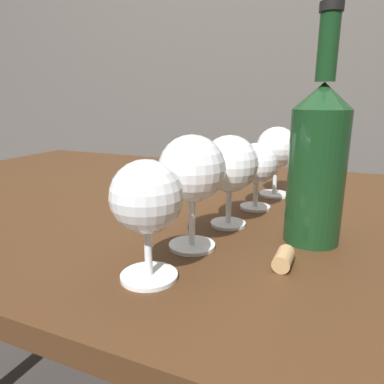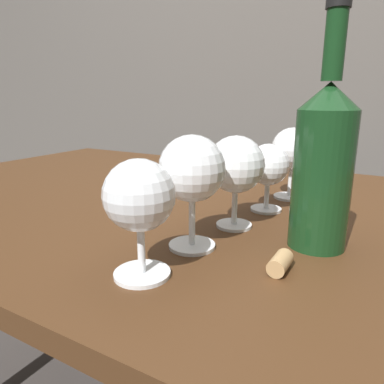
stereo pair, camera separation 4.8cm
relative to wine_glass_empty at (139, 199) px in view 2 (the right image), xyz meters
The scene contains 9 objects.
back_wall 1.42m from the wine_glass_empty, 92.87° to the left, with size 5.00×0.08×2.60m, color #59544F.
dining_table 0.37m from the wine_glass_empty, 102.13° to the left, with size 1.57×0.87×0.74m.
wine_glass_empty is the anchor object (origin of this frame).
wine_glass_port 0.10m from the wine_glass_empty, 84.16° to the left, with size 0.09×0.09×0.16m.
wine_glass_white 0.21m from the wine_glass_empty, 82.02° to the left, with size 0.09×0.09×0.15m.
wine_glass_merlot 0.31m from the wine_glass_empty, 81.42° to the left, with size 0.08×0.08×0.12m.
wine_glass_pinot 0.42m from the wine_glass_empty, 81.64° to the left, with size 0.08×0.08×0.15m.
wine_bottle 0.25m from the wine_glass_empty, 50.33° to the left, with size 0.08×0.08×0.32m.
cork 0.18m from the wine_glass_empty, 33.35° to the left, with size 0.02×0.02×0.04m, color tan.
Camera 2 is at (0.31, -0.61, 0.95)m, focal length 33.33 mm.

